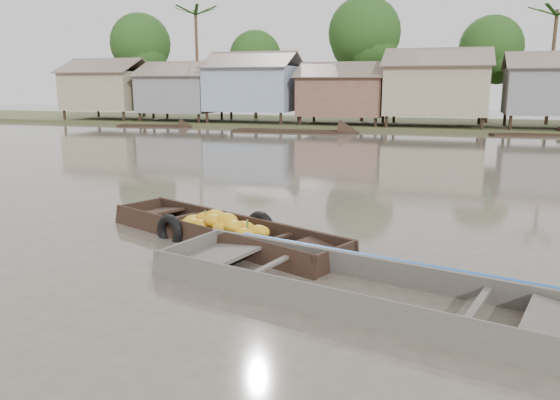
% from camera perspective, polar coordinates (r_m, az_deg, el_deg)
% --- Properties ---
extents(ground, '(120.00, 120.00, 0.00)m').
position_cam_1_polar(ground, '(10.37, -4.15, -5.14)').
color(ground, '#50463D').
rests_on(ground, ground).
extents(riverbank, '(120.00, 12.47, 10.22)m').
position_cam_1_polar(riverbank, '(41.07, 16.89, 11.57)').
color(riverbank, '#384723').
rests_on(riverbank, ground).
extents(banana_boat, '(5.71, 3.50, 0.79)m').
position_cam_1_polar(banana_boat, '(11.03, -6.34, -3.25)').
color(banana_boat, black).
rests_on(banana_boat, ground).
extents(viewer_boat, '(6.91, 3.38, 0.54)m').
position_cam_1_polar(viewer_boat, '(8.08, 8.76, -10.00)').
color(viewer_boat, '#443E39').
rests_on(viewer_boat, ground).
extents(distant_boats, '(47.77, 16.21, 0.35)m').
position_cam_1_polar(distant_boats, '(32.69, 24.01, 5.56)').
color(distant_boats, black).
rests_on(distant_boats, ground).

